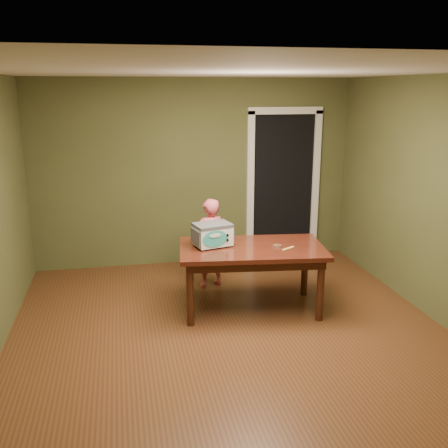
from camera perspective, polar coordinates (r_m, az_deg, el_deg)
The scene contains 8 objects.
floor at distance 5.13m, azimuth 1.21°, elevation -13.29°, with size 5.00×5.00×0.00m, color brown.
room_shell at distance 4.57m, azimuth 1.33°, elevation 5.87°, with size 4.52×5.02×2.61m.
doorway at distance 7.67m, azimuth 6.04°, elevation 4.68°, with size 1.10×0.66×2.25m.
dining_table at distance 5.59m, azimuth 3.21°, elevation -3.57°, with size 1.70×1.09×0.75m.
toy_oven at distance 5.53m, azimuth -1.32°, elevation -1.14°, with size 0.47×0.37×0.26m.
baking_pan at distance 5.57m, azimuth 6.11°, elevation -2.49°, with size 0.10×0.10×0.02m.
spatula at distance 5.53m, azimuth 7.35°, elevation -2.77°, with size 0.18×0.03×0.01m, color #DBCA5F.
child at distance 6.27m, azimuth -1.63°, elevation -2.19°, with size 0.42×0.27×1.15m, color #EE6273.
Camera 1 is at (-1.03, -4.39, 2.45)m, focal length 40.00 mm.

